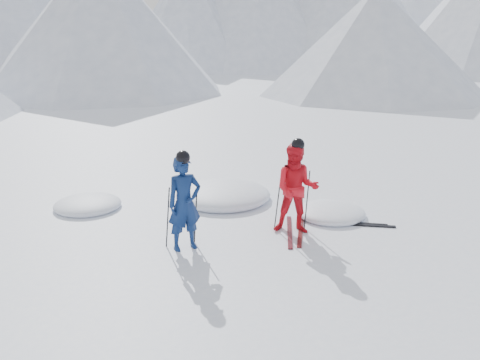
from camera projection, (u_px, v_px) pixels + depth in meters
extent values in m
plane|color=white|center=(324.00, 232.00, 10.35)|extent=(160.00, 160.00, 0.00)
cone|color=#B2BCD1|center=(88.00, 10.00, 54.84)|extent=(17.69, 17.69, 11.93)
cone|color=#B2BCD1|center=(188.00, 14.00, 50.20)|extent=(19.63, 19.63, 10.85)
cone|color=silver|center=(420.00, 16.00, 58.70)|extent=(24.45, 24.45, 10.76)
cone|color=#B2BCD1|center=(373.00, 42.00, 30.91)|extent=(14.00, 14.00, 6.50)
cone|color=#B2BCD1|center=(100.00, 20.00, 32.14)|extent=(16.00, 16.00, 9.00)
imported|color=navy|center=(184.00, 203.00, 9.35)|extent=(0.73, 0.57, 1.79)
imported|color=red|center=(297.00, 189.00, 10.12)|extent=(1.09, 0.98, 1.84)
cylinder|color=black|center=(168.00, 217.00, 9.50)|extent=(0.12, 0.08, 1.19)
cylinder|color=black|center=(196.00, 213.00, 9.73)|extent=(0.12, 0.07, 1.19)
cylinder|color=black|center=(278.00, 201.00, 10.36)|extent=(0.12, 0.10, 1.23)
cylinder|color=black|center=(307.00, 200.00, 10.42)|extent=(0.12, 0.09, 1.23)
cube|color=black|center=(290.00, 232.00, 10.35)|extent=(0.65, 1.63, 0.03)
cube|color=black|center=(301.00, 230.00, 10.41)|extent=(0.76, 1.60, 0.03)
cube|color=black|center=(347.00, 223.00, 10.83)|extent=(1.57, 0.82, 0.03)
cube|color=black|center=(354.00, 225.00, 10.72)|extent=(1.59, 0.77, 0.03)
ellipsoid|color=white|center=(88.00, 208.00, 11.78)|extent=(1.54, 1.54, 0.34)
ellipsoid|color=white|center=(331.00, 216.00, 11.28)|extent=(1.53, 1.53, 0.34)
ellipsoid|color=white|center=(223.00, 199.00, 12.38)|extent=(2.30, 2.30, 0.51)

